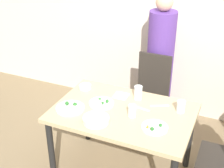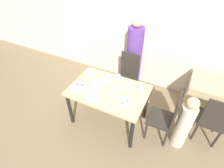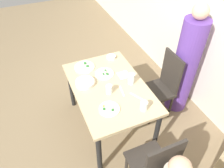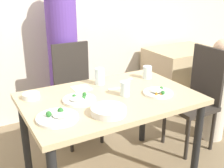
{
  "view_description": "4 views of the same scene",
  "coord_description": "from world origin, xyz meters",
  "px_view_note": "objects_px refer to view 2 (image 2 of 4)",
  "views": [
    {
      "loc": [
        0.88,
        -2.28,
        2.33
      ],
      "look_at": [
        -0.15,
        0.08,
        0.97
      ],
      "focal_mm": 50.0,
      "sensor_mm": 36.0,
      "label": 1
    },
    {
      "loc": [
        1.0,
        -1.91,
        2.71
      ],
      "look_at": [
        0.02,
        0.09,
        0.82
      ],
      "focal_mm": 28.0,
      "sensor_mm": 36.0,
      "label": 2
    },
    {
      "loc": [
        1.81,
        -0.73,
        2.55
      ],
      "look_at": [
        0.03,
        0.02,
        0.81
      ],
      "focal_mm": 35.0,
      "sensor_mm": 36.0,
      "label": 3
    },
    {
      "loc": [
        -0.95,
        -1.72,
        1.58
      ],
      "look_at": [
        0.01,
        -0.02,
        0.86
      ],
      "focal_mm": 45.0,
      "sensor_mm": 36.0,
      "label": 4
    }
  ],
  "objects_px": {
    "chair_child_spot": "(166,117)",
    "plate_rice_adult": "(124,101)",
    "bowl_curry": "(92,96)",
    "person_child": "(184,124)",
    "glass_water_tall": "(141,89)",
    "chair_adult_spot": "(127,76)",
    "person_adult": "(134,59)"
  },
  "relations": [
    {
      "from": "bowl_curry",
      "to": "glass_water_tall",
      "type": "height_order",
      "value": "glass_water_tall"
    },
    {
      "from": "person_adult",
      "to": "glass_water_tall",
      "type": "xyz_separation_m",
      "value": [
        0.46,
        -0.9,
        0.06
      ]
    },
    {
      "from": "chair_child_spot",
      "to": "plate_rice_adult",
      "type": "xyz_separation_m",
      "value": [
        -0.65,
        -0.2,
        0.25
      ]
    },
    {
      "from": "chair_adult_spot",
      "to": "person_adult",
      "type": "xyz_separation_m",
      "value": [
        0.0,
        0.32,
        0.23
      ]
    },
    {
      "from": "chair_adult_spot",
      "to": "bowl_curry",
      "type": "xyz_separation_m",
      "value": [
        -0.19,
        -1.03,
        0.25
      ]
    },
    {
      "from": "glass_water_tall",
      "to": "chair_child_spot",
      "type": "bearing_deg",
      "value": -15.65
    },
    {
      "from": "person_adult",
      "to": "glass_water_tall",
      "type": "distance_m",
      "value": 1.01
    },
    {
      "from": "chair_adult_spot",
      "to": "chair_child_spot",
      "type": "height_order",
      "value": "same"
    },
    {
      "from": "plate_rice_adult",
      "to": "person_adult",
      "type": "bearing_deg",
      "value": 103.93
    },
    {
      "from": "chair_child_spot",
      "to": "person_child",
      "type": "height_order",
      "value": "person_child"
    },
    {
      "from": "chair_adult_spot",
      "to": "chair_child_spot",
      "type": "bearing_deg",
      "value": -36.81
    },
    {
      "from": "chair_adult_spot",
      "to": "plate_rice_adult",
      "type": "height_order",
      "value": "chair_adult_spot"
    },
    {
      "from": "person_child",
      "to": "glass_water_tall",
      "type": "distance_m",
      "value": 0.85
    },
    {
      "from": "chair_adult_spot",
      "to": "person_child",
      "type": "distance_m",
      "value": 1.43
    },
    {
      "from": "chair_child_spot",
      "to": "person_adult",
      "type": "bearing_deg",
      "value": -137.33
    },
    {
      "from": "bowl_curry",
      "to": "glass_water_tall",
      "type": "bearing_deg",
      "value": 35.47
    },
    {
      "from": "person_child",
      "to": "glass_water_tall",
      "type": "height_order",
      "value": "person_child"
    },
    {
      "from": "plate_rice_adult",
      "to": "glass_water_tall",
      "type": "bearing_deg",
      "value": 66.79
    },
    {
      "from": "chair_adult_spot",
      "to": "person_adult",
      "type": "distance_m",
      "value": 0.39
    },
    {
      "from": "person_child",
      "to": "plate_rice_adult",
      "type": "relative_size",
      "value": 4.64
    },
    {
      "from": "plate_rice_adult",
      "to": "chair_adult_spot",
      "type": "bearing_deg",
      "value": 108.52
    },
    {
      "from": "person_adult",
      "to": "plate_rice_adult",
      "type": "bearing_deg",
      "value": -76.07
    },
    {
      "from": "chair_child_spot",
      "to": "bowl_curry",
      "type": "xyz_separation_m",
      "value": [
        -1.15,
        -0.32,
        0.25
      ]
    },
    {
      "from": "chair_child_spot",
      "to": "glass_water_tall",
      "type": "xyz_separation_m",
      "value": [
        -0.5,
        0.14,
        0.29
      ]
    },
    {
      "from": "chair_adult_spot",
      "to": "plate_rice_adult",
      "type": "relative_size",
      "value": 4.38
    },
    {
      "from": "chair_child_spot",
      "to": "person_child",
      "type": "distance_m",
      "value": 0.28
    },
    {
      "from": "chair_adult_spot",
      "to": "person_child",
      "type": "bearing_deg",
      "value": -30.13
    },
    {
      "from": "glass_water_tall",
      "to": "bowl_curry",
      "type": "bearing_deg",
      "value": -144.53
    },
    {
      "from": "chair_adult_spot",
      "to": "glass_water_tall",
      "type": "bearing_deg",
      "value": -51.65
    },
    {
      "from": "chair_adult_spot",
      "to": "person_adult",
      "type": "bearing_deg",
      "value": 90.0
    },
    {
      "from": "plate_rice_adult",
      "to": "glass_water_tall",
      "type": "xyz_separation_m",
      "value": [
        0.15,
        0.34,
        0.04
      ]
    },
    {
      "from": "chair_adult_spot",
      "to": "person_adult",
      "type": "height_order",
      "value": "person_adult"
    }
  ]
}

